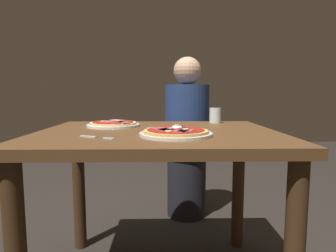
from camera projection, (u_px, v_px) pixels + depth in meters
name	position (u px, v px, depth m)	size (l,w,h in m)	color
dining_table	(158.00, 158.00, 1.31)	(1.07, 0.85, 0.75)	brown
pizza_foreground	(176.00, 133.00, 1.14)	(0.29, 0.29, 0.05)	silver
pizza_across_left	(113.00, 124.00, 1.45)	(0.26, 0.26, 0.03)	white
water_glass_near	(215.00, 116.00, 1.62)	(0.06, 0.06, 0.09)	silver
fork	(94.00, 137.00, 1.09)	(0.15, 0.09, 0.00)	silver
knife	(168.00, 127.00, 1.40)	(0.19, 0.06, 0.01)	silver
diner_person	(187.00, 142.00, 2.12)	(0.32, 0.32, 1.18)	black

